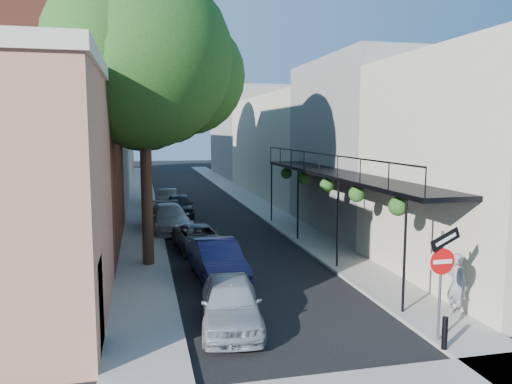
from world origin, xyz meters
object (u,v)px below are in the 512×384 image
oak_mid (150,98)px  parked_car_d (169,218)px  sign_post (442,266)px  parked_car_c (199,238)px  parked_car_a (231,303)px  oak_near (155,63)px  oak_far (148,89)px  parked_car_f (168,198)px  bollard (445,333)px  parked_car_b (218,260)px  parked_car_e (180,205)px  pedestrian (457,284)px

oak_mid → parked_car_d: size_ratio=2.10×
sign_post → parked_car_c: bearing=112.8°
parked_car_a → sign_post: bearing=-18.4°
oak_near → oak_far: oak_far is taller
parked_car_c → parked_car_f: size_ratio=1.15×
sign_post → bollard: 1.60m
parked_car_c → parked_car_b: bearing=-94.5°
oak_near → parked_car_f: oak_near is taller
parked_car_a → parked_car_f: parked_car_a is taller
sign_post → oak_mid: (-6.58, 17.26, 5.02)m
parked_car_b → parked_car_c: bearing=88.1°
oak_mid → oak_far: 9.12m
sign_post → parked_car_d: size_ratio=0.62×
oak_mid → parked_car_d: oak_mid is taller
parked_car_b → parked_car_f: 18.39m
oak_mid → parked_car_b: (2.02, -10.52, -6.35)m
parked_car_c → parked_car_d: size_ratio=0.83×
bollard → parked_car_c: bearing=111.3°
parked_car_d → parked_car_f: bearing=82.5°
parked_car_a → parked_car_b: bearing=93.2°
bollard → oak_mid: size_ratio=0.08×
bollard → parked_car_c: size_ratio=0.20×
oak_near → oak_far: bearing=90.0°
parked_car_b → parked_car_a: bearing=-97.6°
sign_post → parked_car_b: (-4.56, 6.74, -1.33)m
parked_car_a → parked_car_e: bearing=97.1°
oak_near → parked_car_b: oak_near is taller
sign_post → parked_car_c: 12.23m
parked_car_d → parked_car_f: size_ratio=1.37×
parked_car_f → sign_post: bearing=-74.5°
bollard → parked_car_f: size_ratio=0.23×
bollard → parked_car_b: bearing=121.4°
oak_mid → parked_car_e: bearing=63.3°
sign_post → parked_car_d: 17.00m
parked_car_a → parked_car_e: parked_car_e is taller
oak_far → parked_car_f: (1.14, -1.18, -7.68)m
bollard → oak_far: oak_far is taller
parked_car_b → oak_near: bearing=123.9°
oak_mid → parked_car_e: 7.43m
oak_far → parked_car_d: bearing=-85.8°
oak_near → oak_mid: (-0.05, 7.97, -0.82)m
oak_far → parked_car_a: bearing=-86.1°
sign_post → pedestrian: (1.44, 1.41, -1.01)m
parked_car_a → parked_car_d: 13.65m
parked_car_a → parked_car_d: size_ratio=0.82×
parked_car_a → parked_car_e: 18.35m
oak_mid → parked_car_d: (0.82, -1.32, -6.35)m
oak_near → parked_car_e: oak_near is taller
parked_car_e → oak_mid: bearing=-116.0°
oak_near → parked_car_f: 17.46m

